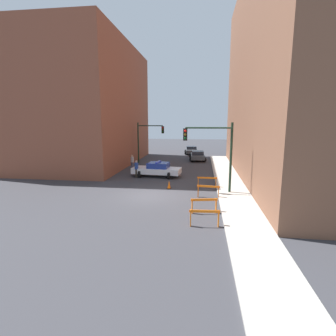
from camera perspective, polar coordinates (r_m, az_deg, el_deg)
name	(u,v)px	position (r m, az deg, el deg)	size (l,w,h in m)	color
ground_plane	(149,196)	(19.35, -4.12, -6.09)	(120.00, 120.00, 0.00)	#38383D
sidewalk_right	(236,198)	(19.11, 14.54, -6.42)	(2.40, 44.00, 0.12)	#B2ADA3
building_corner_left	(77,106)	(35.88, -19.11, 12.71)	(14.00, 20.00, 14.60)	brown
building_right	(312,73)	(28.20, 28.80, 17.66)	(12.00, 28.00, 19.31)	brown
traffic_light_near	(215,147)	(19.74, 10.24, 4.56)	(3.64, 0.35, 5.20)	black
traffic_light_far	(147,137)	(33.71, -4.70, 6.78)	(3.44, 0.35, 5.20)	black
police_car	(157,169)	(25.74, -2.41, -0.28)	(4.86, 2.67, 1.52)	white
parked_car_near	(198,156)	(36.45, 6.46, 2.71)	(2.42, 4.38, 1.31)	#474C51
parked_car_mid	(191,150)	(43.30, 5.11, 3.93)	(2.48, 4.42, 1.31)	#474C51
pedestrian_crossing	(136,169)	(25.51, -6.88, -0.14)	(0.43, 0.43, 1.66)	#382D23
pedestrian_corner	(132,162)	(29.75, -7.80, 1.33)	(0.40, 0.40, 1.66)	#474C66
barrier_front	(205,215)	(13.90, 7.96, -10.16)	(1.60, 0.27, 0.90)	orange
barrier_mid	(204,203)	(15.81, 7.88, -7.60)	(1.58, 0.45, 0.90)	orange
barrier_back	(208,189)	(18.92, 8.76, -4.62)	(1.60, 0.31, 0.90)	orange
barrier_corner	(207,180)	(21.69, 8.50, -2.69)	(1.60, 0.19, 0.90)	orange
traffic_cone	(169,185)	(21.25, 0.24, -3.67)	(0.36, 0.36, 0.66)	black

